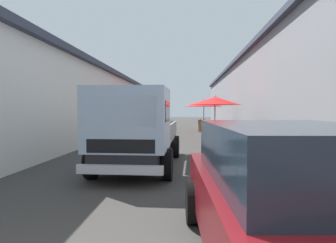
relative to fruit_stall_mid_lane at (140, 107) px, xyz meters
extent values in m
plane|color=#3D3A38|center=(-3.02, -2.52, -1.77)|extent=(90.00, 90.00, 0.00)
cube|color=silver|center=(-0.77, 4.89, 0.04)|extent=(49.50, 7.00, 3.63)
cube|color=#383D4C|center=(-0.77, 4.89, 1.98)|extent=(49.80, 7.50, 0.24)
cube|color=gray|center=(-0.77, -9.93, 0.68)|extent=(49.50, 7.00, 4.89)
cube|color=#383D4C|center=(-0.77, -9.93, 3.24)|extent=(49.80, 7.50, 0.24)
cylinder|color=#9E9EA3|center=(0.01, 0.00, -0.66)|extent=(0.06, 0.06, 2.22)
cone|color=red|center=(0.01, 0.00, 0.24)|extent=(2.33, 2.33, 0.43)
sphere|color=#9E9EA3|center=(0.01, 0.00, 0.49)|extent=(0.07, 0.07, 0.07)
cube|color=olive|center=(-0.03, 0.02, -1.38)|extent=(0.74, 0.68, 0.78)
sphere|color=orange|center=(0.05, 0.14, -0.94)|extent=(0.09, 0.09, 0.09)
sphere|color=orange|center=(0.08, 0.23, -0.94)|extent=(0.09, 0.09, 0.09)
sphere|color=orange|center=(-0.28, -0.08, -0.94)|extent=(0.09, 0.09, 0.09)
sphere|color=orange|center=(-0.12, 0.03, -0.89)|extent=(0.09, 0.09, 0.09)
sphere|color=orange|center=(-0.26, 0.20, -0.94)|extent=(0.09, 0.09, 0.09)
sphere|color=orange|center=(-0.19, -0.16, -0.94)|extent=(0.09, 0.09, 0.09)
cylinder|color=#9E9EA3|center=(-3.36, -4.32, -0.65)|extent=(0.06, 0.06, 2.23)
cone|color=red|center=(-3.36, -4.32, 0.26)|extent=(2.54, 2.54, 0.40)
sphere|color=#9E9EA3|center=(-3.36, -4.32, 0.51)|extent=(0.07, 0.07, 0.07)
cube|color=#9E7547|center=(-3.23, -4.15, -1.40)|extent=(0.98, 0.70, 0.73)
sphere|color=orange|center=(-3.57, -4.28, -1.00)|extent=(0.09, 0.09, 0.09)
sphere|color=orange|center=(-3.08, -4.04, -1.00)|extent=(0.09, 0.09, 0.09)
sphere|color=orange|center=(-3.00, -4.12, -0.94)|extent=(0.09, 0.09, 0.09)
sphere|color=orange|center=(-3.37, -4.22, -1.00)|extent=(0.09, 0.09, 0.09)
cylinder|color=#9E9EA3|center=(3.34, -4.17, -0.61)|extent=(0.06, 0.06, 2.31)
cone|color=red|center=(3.34, -4.17, 0.29)|extent=(2.83, 2.83, 0.49)
sphere|color=#9E9EA3|center=(3.34, -4.17, 0.58)|extent=(0.07, 0.07, 0.07)
cube|color=olive|center=(3.28, -4.04, -1.36)|extent=(0.93, 0.57, 0.81)
sphere|color=orange|center=(3.11, -4.19, -0.86)|extent=(0.09, 0.09, 0.09)
sphere|color=orange|center=(3.32, -3.90, -0.92)|extent=(0.09, 0.09, 0.09)
sphere|color=orange|center=(2.98, -3.91, -0.92)|extent=(0.09, 0.09, 0.09)
cube|color=#600F14|center=(-14.94, -3.95, -1.20)|extent=(3.99, 1.94, 0.64)
cube|color=#19232D|center=(-14.79, -3.94, -0.60)|extent=(2.42, 1.65, 0.56)
cylinder|color=black|center=(-13.57, -4.73, -1.47)|extent=(0.61, 0.23, 0.60)
cylinder|color=black|center=(-13.67, -3.01, -1.47)|extent=(0.61, 0.23, 0.60)
cube|color=black|center=(-9.65, -1.64, -1.27)|extent=(4.83, 1.57, 0.36)
cube|color=#ADC6E0|center=(-11.28, -1.61, -0.39)|extent=(1.57, 1.78, 1.40)
cube|color=#19232D|center=(-12.02, -1.59, -0.21)|extent=(0.09, 1.47, 0.63)
cube|color=#19232D|center=(-11.28, -1.61, -0.21)|extent=(1.08, 1.79, 0.45)
cube|color=black|center=(-12.03, -1.59, -0.91)|extent=(0.09, 1.40, 0.28)
cube|color=silver|center=(-12.11, -1.59, -1.37)|extent=(0.16, 1.75, 0.18)
cube|color=gray|center=(-8.84, -2.48, -0.84)|extent=(3.16, 0.12, 0.50)
cube|color=gray|center=(-8.81, -0.84, -0.84)|extent=(3.16, 0.12, 0.50)
cube|color=gray|center=(-7.28, -1.69, -0.84)|extent=(0.09, 1.65, 0.50)
cylinder|color=black|center=(-11.30, -2.48, -1.41)|extent=(0.72, 0.23, 0.72)
cylinder|color=black|center=(-11.26, -0.73, -1.41)|extent=(0.72, 0.23, 0.72)
cylinder|color=black|center=(-8.22, -2.55, -1.41)|extent=(0.72, 0.23, 0.72)
cylinder|color=black|center=(-8.19, -0.80, -1.41)|extent=(0.72, 0.23, 0.72)
cylinder|color=navy|center=(-7.93, -1.53, -1.38)|extent=(0.14, 0.14, 0.78)
cylinder|color=navy|center=(-7.78, -1.57, -1.38)|extent=(0.14, 0.14, 0.78)
cube|color=#D8C666|center=(-7.85, -1.55, -0.69)|extent=(0.49, 0.32, 0.59)
sphere|color=#A57A5B|center=(-7.85, -1.55, -0.29)|extent=(0.22, 0.22, 0.22)
cylinder|color=#D8C666|center=(-8.12, -1.48, -0.66)|extent=(0.08, 0.08, 0.53)
cylinder|color=#D8C666|center=(-7.59, -1.63, -0.66)|extent=(0.08, 0.08, 0.53)
cylinder|color=black|center=(-6.68, -4.72, -1.55)|extent=(0.45, 0.19, 0.44)
cylinder|color=black|center=(-7.90, -4.43, -1.55)|extent=(0.45, 0.21, 0.44)
cube|color=silver|center=(-7.34, -4.56, -1.50)|extent=(0.94, 0.48, 0.08)
ellipsoid|color=black|center=(-7.63, -4.49, -1.13)|extent=(0.60, 0.38, 0.20)
cube|color=silver|center=(-6.73, -4.70, -1.10)|extent=(0.21, 0.34, 0.56)
cylinder|color=silver|center=(-6.80, -4.69, -1.00)|extent=(0.28, 0.12, 0.68)
cylinder|color=black|center=(-6.87, -4.67, -0.65)|extent=(0.54, 0.16, 0.04)
camera|label=1|loc=(-17.58, -2.92, -0.17)|focal=30.19mm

